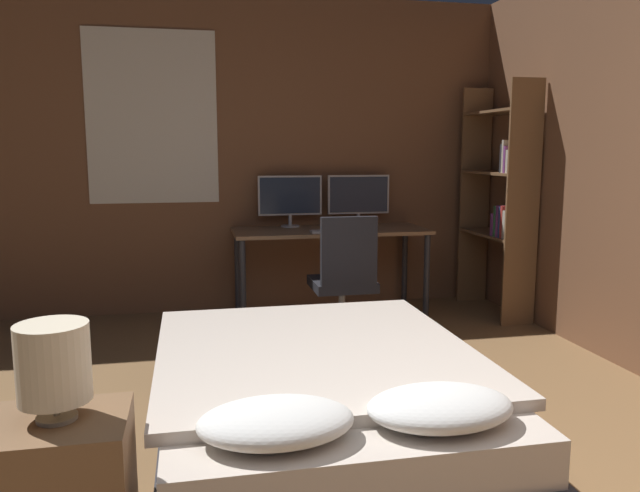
% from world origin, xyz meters
% --- Properties ---
extents(wall_back, '(12.00, 0.08, 2.70)m').
position_xyz_m(wall_back, '(-0.01, 4.07, 1.35)').
color(wall_back, brown).
rests_on(wall_back, ground_plane).
extents(bed, '(1.49, 1.95, 0.53)m').
position_xyz_m(bed, '(-0.16, 1.32, 0.23)').
color(bed, '#2D2D33').
rests_on(bed, ground_plane).
extents(bedside_lamp, '(0.22, 0.22, 0.31)m').
position_xyz_m(bedside_lamp, '(-1.16, 0.58, 0.74)').
color(bedside_lamp, gray).
rests_on(bedside_lamp, nightstand).
extents(desk, '(1.63, 0.65, 0.74)m').
position_xyz_m(desk, '(0.42, 3.68, 0.66)').
color(desk, '#846042').
rests_on(desk, ground_plane).
extents(monitor_left, '(0.55, 0.16, 0.44)m').
position_xyz_m(monitor_left, '(0.11, 3.90, 0.99)').
color(monitor_left, '#B7B7BC').
rests_on(monitor_left, desk).
extents(monitor_right, '(0.55, 0.16, 0.44)m').
position_xyz_m(monitor_right, '(0.73, 3.90, 0.99)').
color(monitor_right, '#B7B7BC').
rests_on(monitor_right, desk).
extents(keyboard, '(0.41, 0.13, 0.02)m').
position_xyz_m(keyboard, '(0.42, 3.46, 0.75)').
color(keyboard, '#B7B7BC').
rests_on(keyboard, desk).
extents(computer_mouse, '(0.07, 0.05, 0.04)m').
position_xyz_m(computer_mouse, '(0.72, 3.46, 0.76)').
color(computer_mouse, '#B7B7BC').
rests_on(computer_mouse, desk).
extents(office_chair, '(0.52, 0.52, 0.94)m').
position_xyz_m(office_chair, '(0.35, 2.91, 0.37)').
color(office_chair, black).
rests_on(office_chair, ground_plane).
extents(bookshelf, '(0.28, 0.87, 1.95)m').
position_xyz_m(bookshelf, '(1.83, 3.37, 1.04)').
color(bookshelf, brown).
rests_on(bookshelf, ground_plane).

